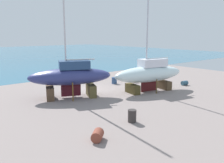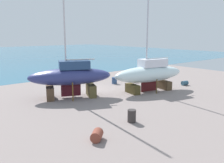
# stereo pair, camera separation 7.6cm
# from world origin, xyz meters

# --- Properties ---
(ground_plane) EXTENTS (49.53, 49.53, 0.00)m
(ground_plane) POSITION_xyz_m (0.00, -3.80, 0.00)
(ground_plane) COLOR gray
(sailboat_small_center) EXTENTS (8.81, 3.91, 14.85)m
(sailboat_small_center) POSITION_xyz_m (4.60, -4.59, 1.97)
(sailboat_small_center) COLOR #473C1E
(sailboat_small_center) RESTS_ON ground
(sailboat_mid_port) EXTENTS (8.42, 5.57, 12.75)m
(sailboat_mid_port) POSITION_xyz_m (-3.32, -1.55, 2.09)
(sailboat_mid_port) COLOR brown
(sailboat_mid_port) RESTS_ON ground
(worker) EXTENTS (0.46, 0.28, 1.70)m
(worker) POSITION_xyz_m (6.76, 0.66, 0.88)
(worker) COLOR maroon
(worker) RESTS_ON ground
(barrel_rust_far) EXTENTS (1.09, 1.08, 0.63)m
(barrel_rust_far) POSITION_xyz_m (-7.01, -11.06, 0.32)
(barrel_rust_far) COLOR brown
(barrel_rust_far) RESTS_ON ground
(barrel_ochre) EXTENTS (0.85, 0.66, 0.55)m
(barrel_ochre) POSITION_xyz_m (10.22, -5.29, 0.27)
(barrel_ochre) COLOR #30546A
(barrel_ochre) RESTS_ON ground
(barrel_tipped_right) EXTENTS (0.79, 0.79, 0.89)m
(barrel_tipped_right) POSITION_xyz_m (-3.37, -10.18, 0.45)
(barrel_tipped_right) COLOR #322C2C
(barrel_tipped_right) RESTS_ON ground
(barrel_tipped_center) EXTENTS (0.72, 0.72, 0.81)m
(barrel_tipped_center) POSITION_xyz_m (4.15, 0.84, 0.40)
(barrel_tipped_center) COLOR navy
(barrel_tipped_center) RESTS_ON ground
(timber_long_aft) EXTENTS (1.93, 1.38, 0.15)m
(timber_long_aft) POSITION_xyz_m (8.85, 3.22, 0.08)
(timber_long_aft) COLOR brown
(timber_long_aft) RESTS_ON ground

